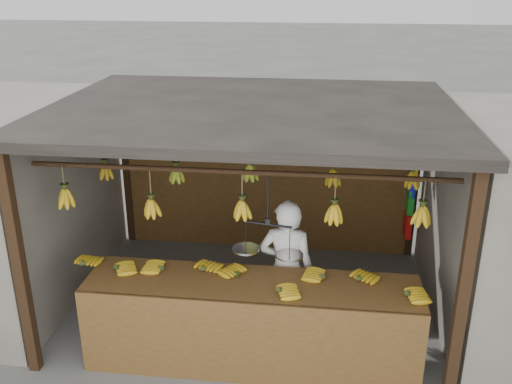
# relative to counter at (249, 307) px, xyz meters

# --- Properties ---
(ground) EXTENTS (80.00, 80.00, 0.00)m
(ground) POSITION_rel_counter_xyz_m (-0.12, 1.22, -0.70)
(ground) COLOR #5B5B57
(stall) EXTENTS (4.30, 3.30, 2.40)m
(stall) POSITION_rel_counter_xyz_m (-0.12, 1.55, 1.27)
(stall) COLOR black
(stall) RESTS_ON ground
(counter) EXTENTS (3.47, 0.75, 0.96)m
(counter) POSITION_rel_counter_xyz_m (0.00, 0.00, 0.00)
(counter) COLOR brown
(counter) RESTS_ON ground
(hanging_bananas) EXTENTS (3.59, 2.25, 0.39)m
(hanging_bananas) POSITION_rel_counter_xyz_m (-0.12, 1.21, 0.92)
(hanging_bananas) COLOR #B98E13
(hanging_bananas) RESTS_ON ground
(balance_scale) EXTENTS (0.69, 0.34, 0.82)m
(balance_scale) POSITION_rel_counter_xyz_m (0.15, 0.22, 0.53)
(balance_scale) COLOR black
(balance_scale) RESTS_ON ground
(vendor) EXTENTS (0.59, 0.40, 1.57)m
(vendor) POSITION_rel_counter_xyz_m (0.31, 0.62, 0.08)
(vendor) COLOR white
(vendor) RESTS_ON ground
(bag_bundles) EXTENTS (0.08, 0.26, 1.26)m
(bag_bundles) POSITION_rel_counter_xyz_m (1.82, 2.57, 0.28)
(bag_bundles) COLOR yellow
(bag_bundles) RESTS_ON ground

